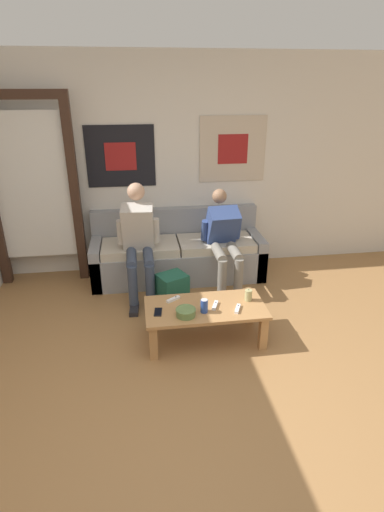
# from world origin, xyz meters

# --- Properties ---
(ground_plane) EXTENTS (18.00, 18.00, 0.00)m
(ground_plane) POSITION_xyz_m (0.00, 0.00, 0.00)
(ground_plane) COLOR #9E7042
(wall_back) EXTENTS (10.00, 0.07, 2.55)m
(wall_back) POSITION_xyz_m (0.00, 2.71, 1.28)
(wall_back) COLOR silver
(wall_back) RESTS_ON ground_plane
(door_frame) EXTENTS (1.00, 0.10, 2.15)m
(door_frame) POSITION_xyz_m (-1.37, 2.49, 1.20)
(door_frame) COLOR #382319
(door_frame) RESTS_ON ground_plane
(couch) EXTENTS (2.05, 0.70, 0.79)m
(couch) POSITION_xyz_m (0.23, 2.36, 0.28)
(couch) COLOR gray
(couch) RESTS_ON ground_plane
(coffee_table) EXTENTS (1.09, 0.54, 0.35)m
(coffee_table) POSITION_xyz_m (0.33, 0.99, 0.29)
(coffee_table) COLOR #B27F4C
(coffee_table) RESTS_ON ground_plane
(person_seated_adult) EXTENTS (0.47, 0.84, 1.22)m
(person_seated_adult) POSITION_xyz_m (-0.23, 2.00, 0.66)
(person_seated_adult) COLOR #384256
(person_seated_adult) RESTS_ON ground_plane
(person_seated_teen) EXTENTS (0.47, 0.94, 1.08)m
(person_seated_teen) POSITION_xyz_m (0.72, 2.03, 0.59)
(person_seated_teen) COLOR gray
(person_seated_teen) RESTS_ON ground_plane
(backpack) EXTENTS (0.36, 0.36, 0.37)m
(backpack) POSITION_xyz_m (0.09, 1.61, 0.18)
(backpack) COLOR #1E5642
(backpack) RESTS_ON ground_plane
(ceramic_bowl) EXTENTS (0.18, 0.18, 0.07)m
(ceramic_bowl) POSITION_xyz_m (0.13, 0.86, 0.39)
(ceramic_bowl) COLOR #607F47
(ceramic_bowl) RESTS_ON coffee_table
(pillar_candle) EXTENTS (0.07, 0.07, 0.12)m
(pillar_candle) POSITION_xyz_m (0.74, 1.04, 0.40)
(pillar_candle) COLOR tan
(pillar_candle) RESTS_ON coffee_table
(drink_can_blue) EXTENTS (0.07, 0.07, 0.12)m
(drink_can_blue) POSITION_xyz_m (0.30, 0.89, 0.41)
(drink_can_blue) COLOR #28479E
(drink_can_blue) RESTS_ON coffee_table
(game_controller_near_left) EXTENTS (0.09, 0.15, 0.03)m
(game_controller_near_left) POSITION_xyz_m (0.60, 0.88, 0.36)
(game_controller_near_left) COLOR white
(game_controller_near_left) RESTS_ON coffee_table
(game_controller_near_right) EXTENTS (0.14, 0.11, 0.03)m
(game_controller_near_right) POSITION_xyz_m (0.05, 1.14, 0.36)
(game_controller_near_right) COLOR white
(game_controller_near_right) RESTS_ON coffee_table
(game_controller_far_center) EXTENTS (0.08, 0.15, 0.03)m
(game_controller_far_center) POSITION_xyz_m (0.41, 0.97, 0.36)
(game_controller_far_center) COLOR white
(game_controller_far_center) RESTS_ON coffee_table
(cell_phone) EXTENTS (0.08, 0.14, 0.01)m
(cell_phone) POSITION_xyz_m (-0.10, 0.94, 0.36)
(cell_phone) COLOR black
(cell_phone) RESTS_ON coffee_table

